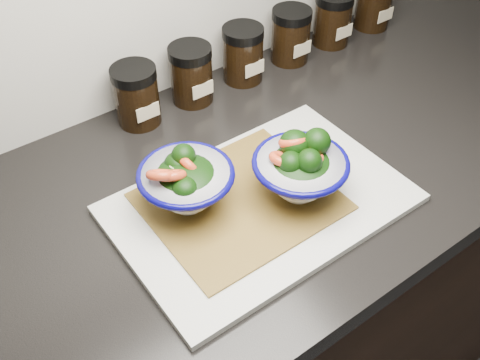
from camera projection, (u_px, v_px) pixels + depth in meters
cabinet at (290, 299)px, 1.32m from camera, size 3.43×0.58×0.86m
countertop at (306, 155)px, 1.01m from camera, size 3.50×0.60×0.04m
cutting_board at (260, 203)px, 0.88m from camera, size 0.45×0.30×0.01m
bamboo_mat at (240, 201)px, 0.88m from camera, size 0.28×0.24×0.00m
bowl_left at (186, 182)px, 0.84m from camera, size 0.15×0.15×0.10m
bowl_right at (300, 170)px, 0.86m from camera, size 0.15×0.15×0.11m
spice_jar_a at (137, 95)px, 1.01m from camera, size 0.08×0.08×0.11m
spice_jar_b at (191, 74)px, 1.06m from camera, size 0.08×0.08×0.11m
spice_jar_c at (243, 54)px, 1.11m from camera, size 0.08×0.08×0.11m
spice_jar_d at (291, 35)px, 1.16m from camera, size 0.08×0.08×0.11m
spice_jar_e at (333, 19)px, 1.21m from camera, size 0.08×0.08×0.11m
spice_jar_f at (374, 3)px, 1.27m from camera, size 0.08×0.08×0.11m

